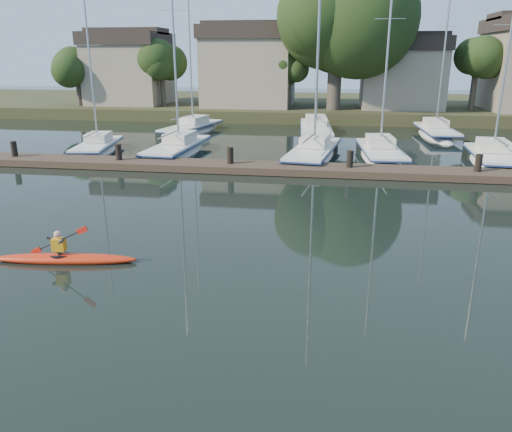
# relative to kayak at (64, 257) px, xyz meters

# --- Properties ---
(ground) EXTENTS (160.00, 160.00, 0.00)m
(ground) POSITION_rel_kayak_xyz_m (5.31, -1.63, -0.16)
(ground) COLOR black
(ground) RESTS_ON ground
(kayak) EXTENTS (4.17, 1.08, 1.32)m
(kayak) POSITION_rel_kayak_xyz_m (0.00, 0.00, 0.00)
(kayak) COLOR red
(kayak) RESTS_ON ground
(dock) EXTENTS (34.00, 2.00, 1.80)m
(dock) POSITION_rel_kayak_xyz_m (5.31, 12.37, 0.04)
(dock) COLOR #443027
(dock) RESTS_ON ground
(sailboat_0) EXTENTS (3.03, 7.04, 10.82)m
(sailboat_0) POSITION_rel_kayak_xyz_m (-6.78, 16.23, -0.34)
(sailboat_0) COLOR silver
(sailboat_0) RESTS_ON ground
(sailboat_1) EXTENTS (2.54, 8.60, 13.91)m
(sailboat_1) POSITION_rel_kayak_xyz_m (-1.75, 16.40, -0.35)
(sailboat_1) COLOR silver
(sailboat_1) RESTS_ON ground
(sailboat_2) EXTENTS (3.36, 9.49, 15.37)m
(sailboat_2) POSITION_rel_kayak_xyz_m (6.36, 16.25, -0.35)
(sailboat_2) COLOR silver
(sailboat_2) RESTS_ON ground
(sailboat_3) EXTENTS (2.73, 8.21, 13.02)m
(sailboat_3) POSITION_rel_kayak_xyz_m (10.16, 16.83, -0.35)
(sailboat_3) COLOR silver
(sailboat_3) RESTS_ON ground
(sailboat_4) EXTENTS (2.67, 7.44, 12.43)m
(sailboat_4) POSITION_rel_kayak_xyz_m (16.08, 16.17, -0.36)
(sailboat_4) COLOR silver
(sailboat_4) RESTS_ON ground
(sailboat_5) EXTENTS (3.76, 9.03, 14.56)m
(sailboat_5) POSITION_rel_kayak_xyz_m (-3.27, 24.82, -0.34)
(sailboat_5) COLOR silver
(sailboat_5) RESTS_ON ground
(sailboat_6) EXTENTS (3.01, 10.93, 17.17)m
(sailboat_6) POSITION_rel_kayak_xyz_m (6.13, 25.25, -0.36)
(sailboat_6) COLOR silver
(sailboat_6) RESTS_ON ground
(sailboat_7) EXTENTS (2.45, 8.20, 13.09)m
(sailboat_7) POSITION_rel_kayak_xyz_m (14.81, 25.70, -0.35)
(sailboat_7) COLOR silver
(sailboat_7) RESTS_ON ground
(shore) EXTENTS (90.00, 25.25, 12.75)m
(shore) POSITION_rel_kayak_xyz_m (6.92, 38.66, 3.07)
(shore) COLOR #2C371B
(shore) RESTS_ON ground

